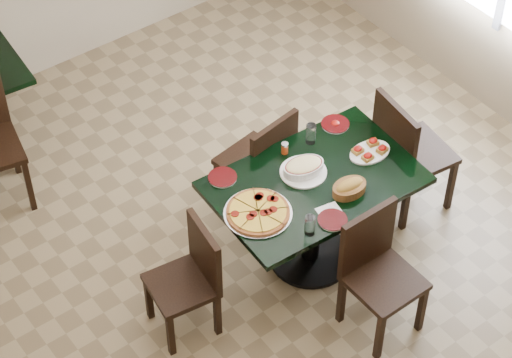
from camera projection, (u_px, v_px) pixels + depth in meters
floor at (252, 272)px, 6.69m from camera, size 5.50×5.50×0.00m
main_table at (314, 200)px, 6.38m from camera, size 1.34×0.90×0.75m
chair_far at (263, 160)px, 6.74m from camera, size 0.48×0.48×0.89m
chair_near at (377, 266)px, 6.09m from camera, size 0.42×0.42×0.89m
chair_right at (406, 149)px, 6.75m from camera, size 0.50×0.50×0.97m
chair_left at (192, 275)px, 6.10m from camera, size 0.43×0.43×0.82m
pepperoni_pizza at (258, 212)px, 6.03m from camera, size 0.42×0.42×0.04m
lasagna_casserole at (304, 167)px, 6.26m from camera, size 0.30×0.30×0.09m
bread_basket at (349, 187)px, 6.15m from camera, size 0.24×0.17×0.10m
bruschetta_platter at (370, 151)px, 6.41m from camera, size 0.30×0.21×0.05m
side_plate_near at (332, 220)px, 6.00m from camera, size 0.18×0.18×0.02m
side_plate_far_r at (335, 124)px, 6.61m from camera, size 0.19×0.19×0.03m
side_plate_far_l at (223, 177)px, 6.26m from camera, size 0.18×0.18×0.02m
napkin_setting at (331, 212)px, 6.05m from camera, size 0.17×0.17×0.01m
water_glass_a at (311, 134)px, 6.45m from camera, size 0.07×0.07×0.14m
water_glass_b at (310, 225)px, 5.89m from camera, size 0.06×0.06×0.14m
pepper_shaker at (285, 148)px, 6.40m from camera, size 0.05×0.05×0.08m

